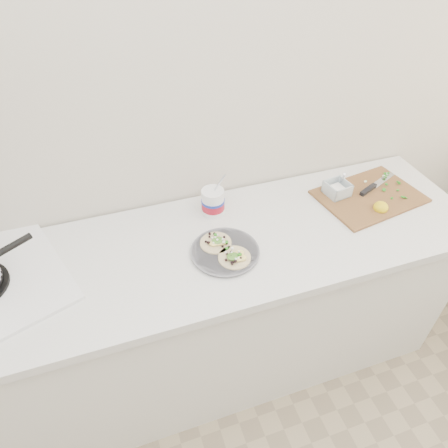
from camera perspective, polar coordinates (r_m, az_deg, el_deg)
name	(u,v)px	position (r m, az deg, el deg)	size (l,w,h in m)	color
counter	(196,315)	(1.93, -4.06, -12.82)	(2.44, 0.66, 0.90)	silver
taco_plate	(225,250)	(1.55, 0.13, -3.73)	(0.27, 0.27, 0.04)	slate
tub	(214,200)	(1.70, -1.50, 3.41)	(0.10, 0.10, 0.22)	white
cutboard	(367,193)	(1.94, 19.73, 4.15)	(0.50, 0.38, 0.07)	brown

